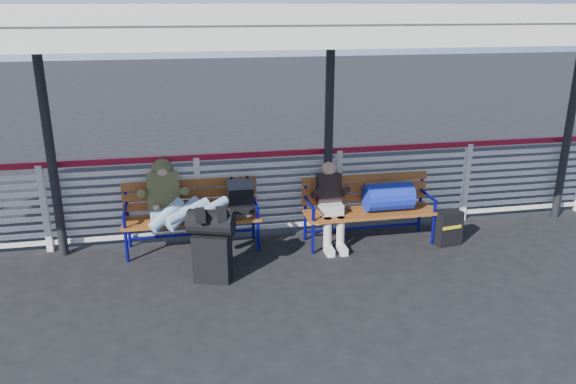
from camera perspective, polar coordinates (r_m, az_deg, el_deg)
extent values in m
plane|color=black|center=(6.35, -8.06, -11.48)|extent=(60.00, 60.00, 0.00)
cube|color=silver|center=(7.84, -9.10, -0.74)|extent=(12.00, 0.04, 1.04)
cube|color=maroon|center=(7.66, -9.32, 3.50)|extent=(12.00, 0.06, 0.08)
cube|color=silver|center=(6.41, -9.86, 17.60)|extent=(12.60, 3.60, 0.16)
cube|color=silver|center=(4.66, -9.08, 15.78)|extent=(12.60, 0.06, 0.30)
cylinder|color=black|center=(7.61, -23.09, 4.48)|extent=(0.12, 0.12, 3.00)
cylinder|color=black|center=(7.70, 4.16, 6.08)|extent=(0.12, 0.12, 3.00)
cylinder|color=black|center=(9.37, 26.72, 6.39)|extent=(0.12, 0.12, 3.00)
cube|color=black|center=(6.78, -7.67, -6.59)|extent=(0.49, 0.39, 0.59)
cylinder|color=black|center=(6.60, -7.84, -3.08)|extent=(0.61, 0.46, 0.30)
cube|color=#915D1C|center=(7.56, -9.70, -2.72)|extent=(1.80, 0.50, 0.04)
cube|color=#915D1C|center=(7.71, -9.88, -0.16)|extent=(1.80, 0.10, 0.40)
cylinder|color=#0C0C87|center=(7.49, -16.09, -5.26)|extent=(0.04, 0.04, 0.45)
cylinder|color=#0C0C87|center=(7.51, -3.06, -4.44)|extent=(0.04, 0.04, 0.45)
cylinder|color=#0C0C87|center=(7.85, -15.98, -2.39)|extent=(0.04, 0.04, 0.90)
cylinder|color=#0C0C87|center=(7.87, -3.58, -1.62)|extent=(0.04, 0.04, 0.90)
cube|color=#45474C|center=(7.50, -4.85, -0.54)|extent=(0.34, 0.21, 0.48)
cube|color=#915D1C|center=(7.76, 8.35, -2.08)|extent=(1.80, 0.50, 0.04)
cube|color=#915D1C|center=(7.90, 7.83, 0.40)|extent=(1.80, 0.10, 0.40)
cylinder|color=#0C0C87|center=(7.43, 2.56, -4.70)|extent=(0.04, 0.04, 0.45)
cylinder|color=#0C0C87|center=(7.98, 14.53, -3.63)|extent=(0.04, 0.04, 0.45)
cylinder|color=#0C0C87|center=(7.77, 1.77, -1.84)|extent=(0.04, 0.04, 0.90)
cylinder|color=#0C0C87|center=(8.30, 13.29, -1.00)|extent=(0.04, 0.04, 0.90)
cylinder|color=#0F188F|center=(7.77, 10.16, -0.49)|extent=(0.65, 0.38, 0.38)
cube|color=#9BB0D1|center=(7.53, -12.40, -2.24)|extent=(0.36, 0.26, 0.18)
cube|color=brown|center=(7.63, -12.52, 0.11)|extent=(0.42, 0.38, 0.53)
sphere|color=brown|center=(7.65, -12.65, 2.33)|extent=(0.28, 0.28, 0.28)
sphere|color=tan|center=(7.61, -12.65, 2.17)|extent=(0.21, 0.21, 0.21)
cube|color=black|center=(6.50, -8.91, -2.35)|extent=(0.11, 0.27, 0.10)
cube|color=black|center=(6.51, -6.80, -2.22)|extent=(0.11, 0.27, 0.10)
cube|color=#B9B2A8|center=(7.60, 4.38, -1.73)|extent=(0.30, 0.24, 0.16)
cube|color=black|center=(7.64, 4.15, 0.38)|extent=(0.32, 0.23, 0.42)
sphere|color=tan|center=(7.58, 4.16, 2.37)|extent=(0.19, 0.19, 0.19)
cylinder|color=#B9B2A8|center=(7.52, 4.03, -4.32)|extent=(0.11, 0.11, 0.46)
cylinder|color=#B9B2A8|center=(7.57, 5.35, -4.21)|extent=(0.11, 0.11, 0.46)
cube|color=silver|center=(7.51, 4.19, -5.95)|extent=(0.10, 0.24, 0.10)
cube|color=silver|center=(7.55, 5.52, -5.83)|extent=(0.10, 0.24, 0.10)
cube|color=black|center=(8.02, 15.98, -3.54)|extent=(0.37, 0.24, 0.48)
cube|color=yellow|center=(7.92, 16.35, -3.49)|extent=(0.29, 0.06, 0.04)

